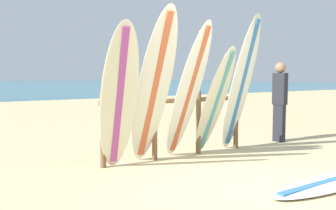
{
  "coord_description": "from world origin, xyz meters",
  "views": [
    {
      "loc": [
        -3.43,
        -3.26,
        1.43
      ],
      "look_at": [
        0.21,
        2.26,
        0.89
      ],
      "focal_mm": 39.24,
      "sensor_mm": 36.0,
      "label": 1
    }
  ],
  "objects": [
    {
      "name": "surfboard_leaning_center",
      "position": [
        0.85,
        1.71,
        0.97
      ],
      "size": [
        0.7,
        0.92,
        1.94
      ],
      "color": "beige",
      "rests_on": "ground"
    },
    {
      "name": "surfboard_leaning_left",
      "position": [
        -0.49,
        1.6,
        1.22
      ],
      "size": [
        0.62,
        1.17,
        2.45
      ],
      "color": "silver",
      "rests_on": "ground"
    },
    {
      "name": "surfboard_rack",
      "position": [
        0.21,
        1.96,
        0.71
      ],
      "size": [
        2.9,
        0.09,
        1.14
      ],
      "color": "brown",
      "rests_on": "ground"
    },
    {
      "name": "beachgoer_standing",
      "position": [
        2.88,
        1.96,
        0.94
      ],
      "size": [
        0.23,
        0.3,
        1.71
      ],
      "color": "#26262D",
      "rests_on": "ground"
    },
    {
      "name": "surfboard_leaning_far_left",
      "position": [
        -1.11,
        1.55,
        1.09
      ],
      "size": [
        0.71,
        1.0,
        2.18
      ],
      "color": "beige",
      "rests_on": "ground"
    },
    {
      "name": "ground_plane",
      "position": [
        0.0,
        0.0,
        0.0
      ],
      "size": [
        120.0,
        120.0,
        0.0
      ],
      "primitive_type": "plane",
      "color": "#CCB784"
    },
    {
      "name": "surfboard_leaning_center_left",
      "position": [
        0.24,
        1.69,
        1.16
      ],
      "size": [
        0.66,
        1.06,
        2.31
      ],
      "color": "white",
      "rests_on": "ground"
    },
    {
      "name": "surfboard_leaning_center_right",
      "position": [
        1.48,
        1.71,
        1.27
      ],
      "size": [
        0.63,
        0.86,
        2.53
      ],
      "color": "white",
      "rests_on": "ground"
    }
  ]
}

